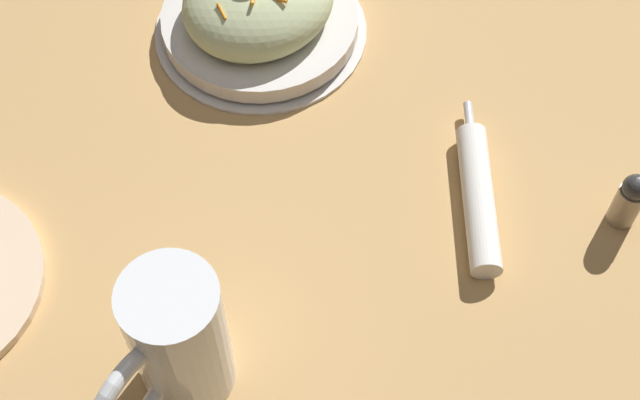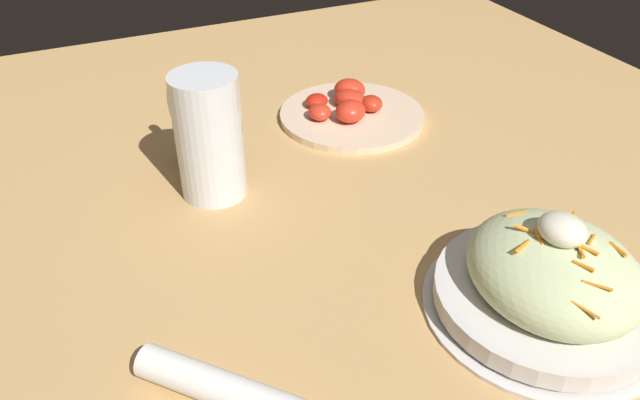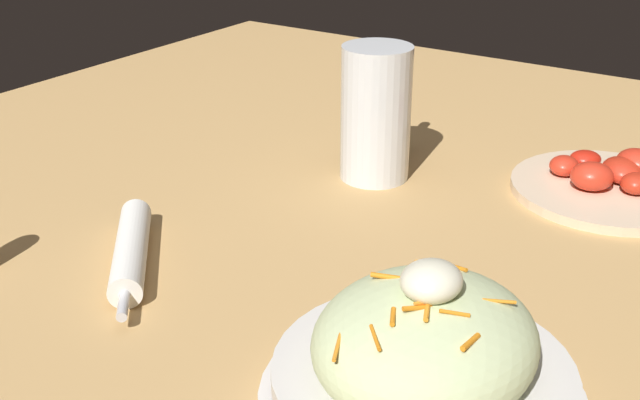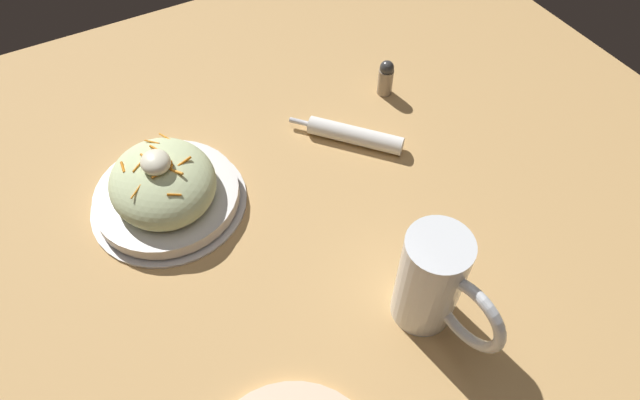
{
  "view_description": "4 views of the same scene",
  "coord_description": "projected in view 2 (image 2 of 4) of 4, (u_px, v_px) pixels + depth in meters",
  "views": [
    {
      "loc": [
        0.28,
        0.36,
        0.77
      ],
      "look_at": [
        -0.05,
        0.06,
        0.06
      ],
      "focal_mm": 51.77,
      "sensor_mm": 36.0,
      "label": 1
    },
    {
      "loc": [
        -0.51,
        0.22,
        0.44
      ],
      "look_at": [
        -0.04,
        0.0,
        0.07
      ],
      "focal_mm": 35.25,
      "sensor_mm": 36.0,
      "label": 2
    },
    {
      "loc": [
        -0.63,
        -0.36,
        0.37
      ],
      "look_at": [
        -0.07,
        0.02,
        0.06
      ],
      "focal_mm": 44.95,
      "sensor_mm": 36.0,
      "label": 3
    },
    {
      "loc": [
        0.35,
        -0.21,
        0.65
      ],
      "look_at": [
        -0.06,
        0.02,
        0.05
      ],
      "focal_mm": 30.31,
      "sensor_mm": 36.0,
      "label": 4
    }
  ],
  "objects": [
    {
      "name": "ground_plane",
      "position": [
        308.0,
        235.0,
        0.71
      ],
      "size": [
        1.43,
        1.43,
        0.0
      ],
      "primitive_type": "plane",
      "color": "tan"
    },
    {
      "name": "tomato_plate",
      "position": [
        350.0,
        110.0,
        0.94
      ],
      "size": [
        0.22,
        0.22,
        0.04
      ],
      "color": "beige",
      "rests_on": "ground_plane"
    },
    {
      "name": "salad_plate",
      "position": [
        550.0,
        281.0,
        0.6
      ],
      "size": [
        0.24,
        0.24,
        0.11
      ],
      "color": "silver",
      "rests_on": "ground_plane"
    },
    {
      "name": "beer_mug",
      "position": [
        208.0,
        140.0,
        0.75
      ],
      "size": [
        0.15,
        0.08,
        0.16
      ],
      "color": "white",
      "rests_on": "ground_plane"
    },
    {
      "name": "napkin_roll",
      "position": [
        227.0,
        390.0,
        0.52
      ],
      "size": [
        0.16,
        0.15,
        0.03
      ],
      "color": "white",
      "rests_on": "ground_plane"
    }
  ]
}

